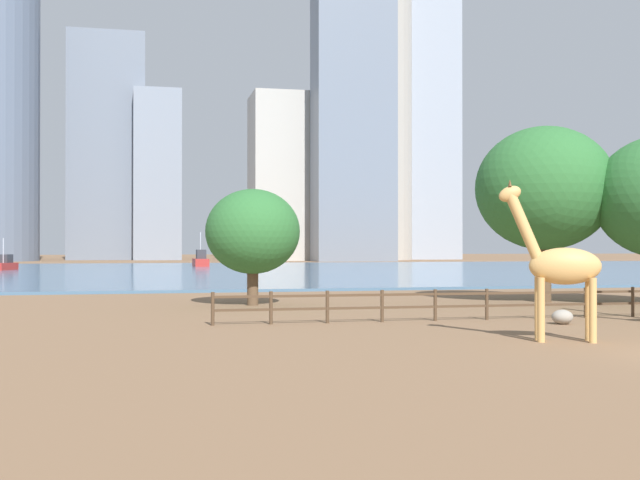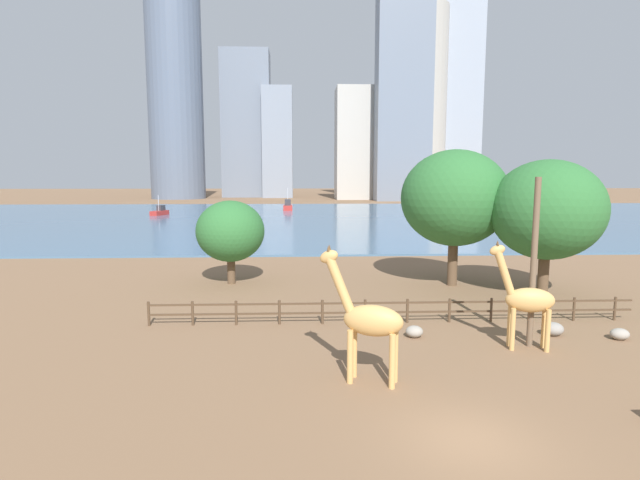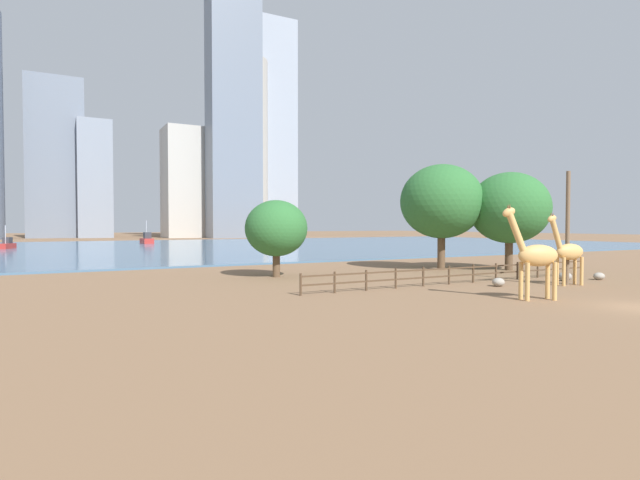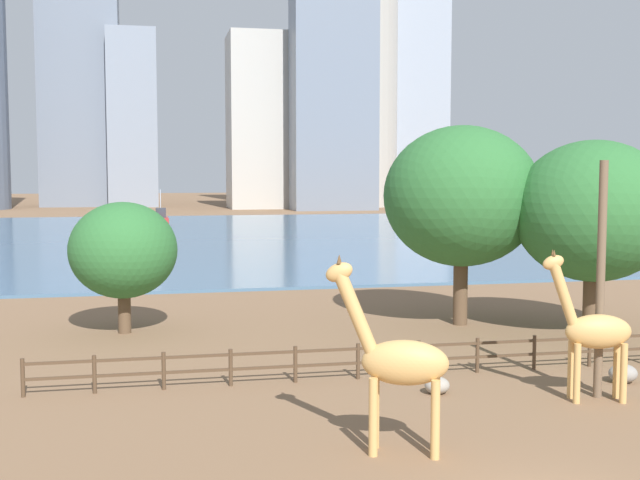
# 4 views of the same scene
# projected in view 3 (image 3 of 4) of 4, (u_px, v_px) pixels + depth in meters

# --- Properties ---
(ground_plane) EXTENTS (400.00, 400.00, 0.00)m
(ground_plane) POSITION_uv_depth(u_px,v_px,m) (203.00, 247.00, 94.86)
(ground_plane) COLOR brown
(harbor_water) EXTENTS (180.00, 86.00, 0.20)m
(harbor_water) POSITION_uv_depth(u_px,v_px,m) (208.00, 247.00, 92.23)
(harbor_water) COLOR #476B8C
(harbor_water) RESTS_ON ground
(giraffe_tall) EXTENTS (3.35, 1.74, 5.26)m
(giraffe_tall) POSITION_uv_depth(u_px,v_px,m) (535.00, 255.00, 27.24)
(giraffe_tall) COLOR tan
(giraffe_tall) RESTS_ON ground
(giraffe_companion) EXTENTS (3.05, 1.26, 4.96)m
(giraffe_companion) POSITION_uv_depth(u_px,v_px,m) (568.00, 252.00, 33.88)
(giraffe_companion) COLOR tan
(giraffe_companion) RESTS_ON ground
(utility_pole) EXTENTS (0.28, 0.28, 7.81)m
(utility_pole) POSITION_uv_depth(u_px,v_px,m) (568.00, 228.00, 34.31)
(utility_pole) COLOR brown
(utility_pole) RESTS_ON ground
(boulder_near_fence) EXTENTS (1.02, 0.88, 0.66)m
(boulder_near_fence) POSITION_uv_depth(u_px,v_px,m) (565.00, 276.00, 36.60)
(boulder_near_fence) COLOR gray
(boulder_near_fence) RESTS_ON ground
(boulder_by_pole) EXTENTS (0.85, 0.77, 0.58)m
(boulder_by_pole) POSITION_uv_depth(u_px,v_px,m) (498.00, 282.00, 33.29)
(boulder_by_pole) COLOR gray
(boulder_by_pole) RESTS_ON ground
(boulder_small) EXTENTS (0.90, 0.73, 0.55)m
(boulder_small) POSITION_uv_depth(u_px,v_px,m) (599.00, 276.00, 37.32)
(boulder_small) COLOR gray
(boulder_small) RESTS_ON ground
(enclosure_fence) EXTENTS (26.12, 0.14, 1.30)m
(enclosure_fence) POSITION_uv_depth(u_px,v_px,m) (464.00, 273.00, 35.05)
(enclosure_fence) COLOR #4C3826
(enclosure_fence) RESTS_ON ground
(tree_left_large) EXTENTS (7.55, 7.55, 9.67)m
(tree_left_large) POSITION_uv_depth(u_px,v_px,m) (442.00, 202.00, 45.73)
(tree_left_large) COLOR brown
(tree_left_large) RESTS_ON ground
(tree_center_broad) EXTENTS (4.93, 4.93, 6.07)m
(tree_center_broad) POSITION_uv_depth(u_px,v_px,m) (276.00, 228.00, 39.25)
(tree_center_broad) COLOR brown
(tree_center_broad) RESTS_ON ground
(tree_right_tall) EXTENTS (7.15, 7.15, 8.89)m
(tree_right_tall) POSITION_uv_depth(u_px,v_px,m) (509.00, 208.00, 45.13)
(tree_right_tall) COLOR brown
(tree_right_tall) RESTS_ON ground
(boat_ferry) EXTENTS (2.77, 4.54, 3.85)m
(boat_ferry) POSITION_uv_depth(u_px,v_px,m) (6.00, 245.00, 82.55)
(boat_ferry) COLOR #B22D28
(boat_ferry) RESTS_ON harbor_water
(boat_sailboat) EXTENTS (2.09, 5.48, 4.89)m
(boat_sailboat) POSITION_uv_depth(u_px,v_px,m) (147.00, 240.00, 105.33)
(boat_sailboat) COLOR #B22D28
(boat_sailboat) RESTS_ON harbor_water
(skyline_tower_needle) EXTENTS (13.44, 13.28, 35.70)m
(skyline_tower_needle) POSITION_uv_depth(u_px,v_px,m) (185.00, 183.00, 163.05)
(skyline_tower_needle) COLOR #B7B2A8
(skyline_tower_needle) RESTS_ON ground
(skyline_block_central) EXTENTS (17.32, 14.72, 80.38)m
(skyline_block_central) POSITION_uv_depth(u_px,v_px,m) (269.00, 130.00, 188.64)
(skyline_block_central) COLOR #939EAD
(skyline_block_central) RESTS_ON ground
(skyline_tower_glass) EXTENTS (16.91, 11.53, 50.97)m
(skyline_tower_glass) POSITION_uv_depth(u_px,v_px,m) (55.00, 159.00, 160.23)
(skyline_tower_glass) COLOR slate
(skyline_tower_glass) RESTS_ON ground
(skyline_block_right) EXTENTS (17.42, 17.42, 62.44)m
(skyline_block_right) POSITION_uv_depth(u_px,v_px,m) (243.00, 149.00, 177.45)
(skyline_block_right) COLOR #ADA89E
(skyline_block_right) RESTS_ON ground
(skyline_tower_short) EXTENTS (10.41, 8.72, 37.92)m
(skyline_tower_short) POSITION_uv_depth(u_px,v_px,m) (94.00, 179.00, 161.19)
(skyline_tower_short) COLOR gray
(skyline_tower_short) RESTS_ON ground
(skyline_block_wide) EXTENTS (16.39, 8.52, 99.69)m
(skyline_block_wide) POSITION_uv_depth(u_px,v_px,m) (234.00, 81.00, 158.04)
(skyline_block_wide) COLOR slate
(skyline_block_wide) RESTS_ON ground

